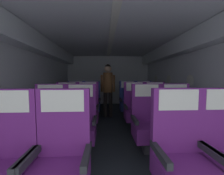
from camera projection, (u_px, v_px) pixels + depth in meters
The scene contains 18 objects.
ground at pixel (112, 130), 3.16m from camera, with size 3.87×6.76×0.02m, color #23282D.
fuselage_shell at pixel (111, 62), 3.34m from camera, with size 3.75×6.41×2.19m.
seat_a_left_window at pixel (3, 163), 1.19m from camera, with size 0.51×0.46×1.09m.
seat_a_left_aisle at pixel (61, 161), 1.22m from camera, with size 0.51×0.46×1.09m.
seat_a_right_window at pixel (182, 157), 1.28m from camera, with size 0.51×0.46×1.09m.
seat_b_left_window at pixel (49, 125), 2.16m from camera, with size 0.51×0.46×1.09m.
seat_b_left_aisle at pixel (80, 124), 2.20m from camera, with size 0.51×0.46×1.09m.
seat_b_right_aisle at pixel (177, 122), 2.28m from camera, with size 0.51×0.46×1.09m.
seat_b_right_window at pixel (148, 123), 2.25m from camera, with size 0.51×0.46×1.09m.
seat_c_left_window at pixel (66, 110), 3.13m from camera, with size 0.51×0.46×1.09m.
seat_c_left_aisle at pixel (88, 110), 3.17m from camera, with size 0.51×0.46×1.09m.
seat_c_right_aisle at pixel (156, 109), 3.24m from camera, with size 0.51×0.46×1.09m.
seat_c_right_window at pixel (135, 109), 3.23m from camera, with size 0.51×0.46×1.09m.
seat_d_left_window at pixel (75, 102), 4.12m from camera, with size 0.51×0.46×1.09m.
seat_d_left_aisle at pixel (92, 102), 4.13m from camera, with size 0.51×0.46×1.09m.
seat_d_right_aisle at pixel (144, 102), 4.22m from camera, with size 0.51×0.46×1.09m.
seat_d_right_window at pixel (128, 102), 4.20m from camera, with size 0.51×0.46×1.09m.
flight_attendant at pixel (108, 85), 4.15m from camera, with size 0.43×0.28×1.58m.
Camera 1 is at (-0.16, 0.10, 1.19)m, focal length 22.31 mm.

